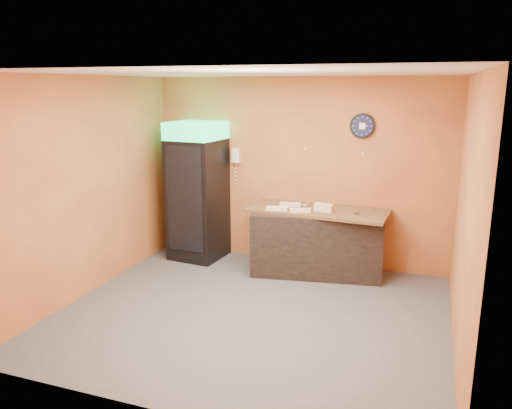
% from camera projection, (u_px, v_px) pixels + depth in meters
% --- Properties ---
extents(floor, '(4.50, 4.50, 0.00)m').
position_uv_depth(floor, '(253.00, 313.00, 5.99)').
color(floor, '#47474C').
rests_on(floor, ground).
extents(back_wall, '(4.50, 0.02, 2.80)m').
position_uv_depth(back_wall, '(298.00, 172.00, 7.50)').
color(back_wall, '#D17D3B').
rests_on(back_wall, floor).
extents(left_wall, '(0.02, 4.00, 2.80)m').
position_uv_depth(left_wall, '(88.00, 187.00, 6.40)').
color(left_wall, '#D17D3B').
rests_on(left_wall, floor).
extents(right_wall, '(0.02, 4.00, 2.80)m').
position_uv_depth(right_wall, '(466.00, 217.00, 4.93)').
color(right_wall, '#D17D3B').
rests_on(right_wall, floor).
extents(ceiling, '(4.50, 4.00, 0.02)m').
position_uv_depth(ceiling, '(252.00, 73.00, 5.34)').
color(ceiling, white).
rests_on(ceiling, back_wall).
extents(beverage_cooler, '(0.81, 0.82, 2.14)m').
position_uv_depth(beverage_cooler, '(197.00, 193.00, 7.71)').
color(beverage_cooler, black).
rests_on(beverage_cooler, floor).
extents(prep_counter, '(1.93, 1.10, 0.91)m').
position_uv_depth(prep_counter, '(317.00, 242.00, 7.22)').
color(prep_counter, black).
rests_on(prep_counter, floor).
extents(wall_clock, '(0.35, 0.06, 0.35)m').
position_uv_depth(wall_clock, '(362.00, 126.00, 7.00)').
color(wall_clock, black).
rests_on(wall_clock, back_wall).
extents(wall_phone, '(0.12, 0.11, 0.23)m').
position_uv_depth(wall_phone, '(236.00, 156.00, 7.72)').
color(wall_phone, white).
rests_on(wall_phone, back_wall).
extents(butcher_paper, '(2.01, 0.94, 0.04)m').
position_uv_depth(butcher_paper, '(318.00, 210.00, 7.10)').
color(butcher_paper, brown).
rests_on(butcher_paper, prep_counter).
extents(sub_roll_stack, '(0.28, 0.14, 0.11)m').
position_uv_depth(sub_roll_stack, '(324.00, 208.00, 6.95)').
color(sub_roll_stack, beige).
rests_on(sub_roll_stack, butcher_paper).
extents(wrapped_sandwich_left, '(0.31, 0.15, 0.04)m').
position_uv_depth(wrapped_sandwich_left, '(277.00, 209.00, 7.04)').
color(wrapped_sandwich_left, silver).
rests_on(wrapped_sandwich_left, butcher_paper).
extents(wrapped_sandwich_mid, '(0.31, 0.18, 0.04)m').
position_uv_depth(wrapped_sandwich_mid, '(301.00, 210.00, 6.95)').
color(wrapped_sandwich_mid, silver).
rests_on(wrapped_sandwich_mid, butcher_paper).
extents(wrapped_sandwich_right, '(0.33, 0.18, 0.04)m').
position_uv_depth(wrapped_sandwich_right, '(290.00, 204.00, 7.28)').
color(wrapped_sandwich_right, silver).
rests_on(wrapped_sandwich_right, butcher_paper).
extents(kitchen_tool, '(0.06, 0.06, 0.06)m').
position_uv_depth(kitchen_tool, '(308.00, 204.00, 7.28)').
color(kitchen_tool, silver).
rests_on(kitchen_tool, butcher_paper).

